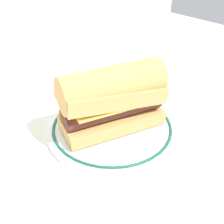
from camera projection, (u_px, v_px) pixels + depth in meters
name	position (u px, v px, depth m)	size (l,w,h in m)	color
ground_plane	(121.00, 134.00, 0.57)	(1.50, 1.50, 0.00)	silver
plate	(112.00, 128.00, 0.57)	(0.25, 0.25, 0.01)	white
sausage_sandwich	(112.00, 97.00, 0.53)	(0.21, 0.14, 0.12)	tan
drinking_glass	(1.00, 94.00, 0.60)	(0.06, 0.06, 0.11)	silver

